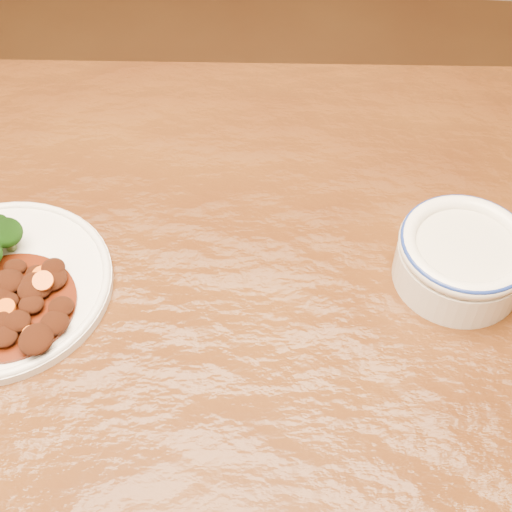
{
  "coord_description": "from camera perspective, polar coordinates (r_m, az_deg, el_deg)",
  "views": [
    {
      "loc": [
        0.16,
        -0.42,
        1.36
      ],
      "look_at": [
        0.11,
        0.08,
        0.77
      ],
      "focal_mm": 50.0,
      "sensor_mm": 36.0,
      "label": 1
    }
  ],
  "objects": [
    {
      "name": "dining_table",
      "position": [
        0.82,
        -8.35,
        -8.02
      ],
      "size": [
        1.56,
        1.01,
        0.75
      ],
      "rotation": [
        0.0,
        0.0,
        0.08
      ],
      "color": "#4D280D",
      "rests_on": "ground"
    },
    {
      "name": "dip_bowl",
      "position": [
        0.78,
        16.15,
        -0.06
      ],
      "size": [
        0.14,
        0.14,
        0.06
      ],
      "rotation": [
        0.0,
        0.0,
        -0.1
      ],
      "color": "silver",
      "rests_on": "dining_table"
    },
    {
      "name": "mince_stew",
      "position": [
        0.77,
        -18.69,
        -3.54
      ],
      "size": [
        0.14,
        0.14,
        0.03
      ],
      "color": "#461507",
      "rests_on": "dinner_plate"
    }
  ]
}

